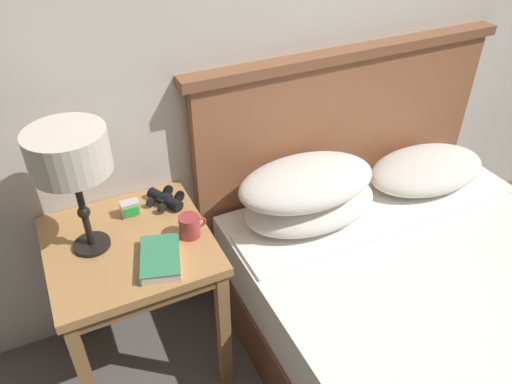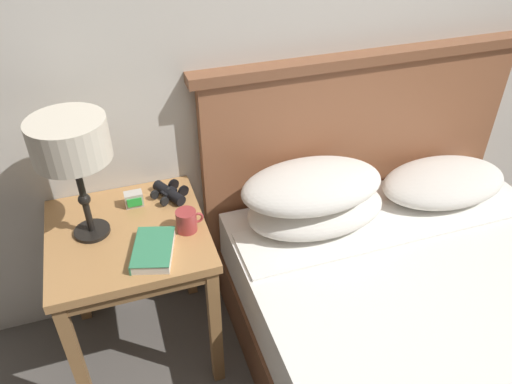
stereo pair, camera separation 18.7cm
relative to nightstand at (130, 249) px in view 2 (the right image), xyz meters
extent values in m
cube|color=beige|center=(0.69, 0.32, 0.73)|extent=(8.00, 0.06, 2.60)
cube|color=#AD7A47|center=(0.00, 0.00, 0.07)|extent=(0.58, 0.58, 0.04)
cube|color=brown|center=(0.00, 0.00, 0.03)|extent=(0.55, 0.55, 0.05)
cube|color=olive|center=(-0.26, -0.25, -0.26)|extent=(0.04, 0.04, 0.63)
cube|color=olive|center=(0.25, -0.25, -0.26)|extent=(0.04, 0.04, 0.63)
cube|color=olive|center=(-0.26, 0.26, -0.26)|extent=(0.04, 0.04, 0.63)
cube|color=olive|center=(0.25, 0.26, -0.26)|extent=(0.04, 0.04, 0.63)
cube|color=white|center=(1.09, -0.69, -0.20)|extent=(1.38, 1.79, 0.23)
cube|color=white|center=(1.09, -0.10, -0.08)|extent=(1.35, 0.28, 0.01)
cube|color=brown|center=(1.09, 0.25, -0.03)|extent=(1.47, 0.06, 1.08)
cube|color=brown|center=(1.09, 0.25, 0.53)|extent=(1.54, 0.10, 0.04)
ellipsoid|color=silver|center=(0.78, 0.01, -0.01)|extent=(0.60, 0.36, 0.15)
ellipsoid|color=silver|center=(1.41, 0.01, -0.01)|extent=(0.60, 0.36, 0.15)
ellipsoid|color=silver|center=(0.75, 0.01, 0.12)|extent=(0.60, 0.36, 0.15)
cylinder|color=black|center=(-0.12, 0.03, 0.10)|extent=(0.13, 0.13, 0.01)
cylinder|color=black|center=(-0.12, 0.03, 0.26)|extent=(0.02, 0.02, 0.31)
sphere|color=black|center=(-0.12, 0.03, 0.24)|extent=(0.04, 0.04, 0.04)
cylinder|color=beige|center=(-0.12, 0.03, 0.48)|extent=(0.26, 0.26, 0.14)
cube|color=silver|center=(0.08, -0.15, 0.10)|extent=(0.18, 0.24, 0.03)
cube|color=#337F56|center=(0.08, -0.15, 0.12)|extent=(0.19, 0.24, 0.00)
cube|color=#337F56|center=(0.02, -0.14, 0.10)|extent=(0.06, 0.20, 0.04)
cylinder|color=black|center=(0.20, 0.13, 0.11)|extent=(0.08, 0.10, 0.04)
cylinder|color=black|center=(0.25, 0.15, 0.11)|extent=(0.05, 0.03, 0.05)
cylinder|color=black|center=(0.16, 0.11, 0.11)|extent=(0.04, 0.03, 0.04)
cylinder|color=black|center=(0.18, 0.19, 0.11)|extent=(0.08, 0.10, 0.04)
cylinder|color=black|center=(0.22, 0.21, 0.11)|extent=(0.05, 0.03, 0.05)
cylinder|color=black|center=(0.13, 0.16, 0.11)|extent=(0.04, 0.03, 0.04)
cube|color=black|center=(0.19, 0.16, 0.12)|extent=(0.07, 0.06, 0.01)
cylinder|color=black|center=(0.19, 0.16, 0.12)|extent=(0.02, 0.02, 0.02)
cylinder|color=#993333|center=(0.22, -0.06, 0.13)|extent=(0.08, 0.08, 0.08)
torus|color=#993333|center=(0.26, -0.06, 0.14)|extent=(0.05, 0.01, 0.05)
cube|color=#B7B2A8|center=(0.05, 0.15, 0.12)|extent=(0.07, 0.04, 0.06)
cube|color=green|center=(0.05, 0.12, 0.12)|extent=(0.06, 0.00, 0.04)
camera|label=1|loc=(-0.16, -1.42, 1.29)|focal=35.00mm
camera|label=2|loc=(0.01, -1.49, 1.29)|focal=35.00mm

